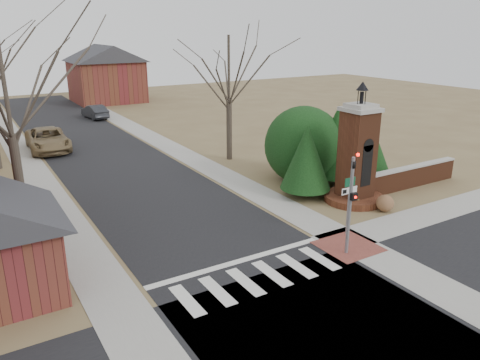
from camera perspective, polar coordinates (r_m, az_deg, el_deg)
ground at (r=17.63m, az=3.76°, el=-12.93°), size 120.00×120.00×0.00m
main_street at (r=36.54m, az=-16.38°, el=3.02°), size 8.00×70.00×0.01m
cross_street at (r=15.68m, az=10.34°, el=-17.59°), size 120.00×8.00×0.01m
crosswalk_zone at (r=18.19m, az=2.29°, el=-11.81°), size 8.00×2.20×0.02m
stop_bar at (r=19.30m, az=-0.20°, el=-9.91°), size 8.00×0.35×0.02m
sidewalk_right_main at (r=38.13m, az=-8.84°, el=4.16°), size 2.00×60.00×0.02m
sidewalk_left at (r=35.65m, az=-24.42°, el=1.75°), size 2.00×60.00×0.02m
curb_apron at (r=21.06m, az=13.05°, el=-7.89°), size 2.40×2.40×0.02m
traffic_signal_pole at (r=19.46m, az=13.39°, el=-1.88°), size 0.28×0.41×4.50m
sign_post at (r=21.48m, az=13.13°, el=-1.76°), size 0.90×0.07×2.75m
brick_gate_monument at (r=25.74m, az=14.01°, el=2.00°), size 3.20×3.20×6.47m
brick_garden_wall at (r=29.43m, az=20.01°, el=0.39°), size 7.50×0.50×1.30m
house_distant_right at (r=62.81m, az=-16.04°, el=12.51°), size 8.80×8.80×7.30m
evergreen_near at (r=25.95m, az=8.09°, el=2.80°), size 2.80×2.80×4.10m
evergreen_mid at (r=28.87m, az=11.73°, el=4.79°), size 3.40×3.40×4.70m
evergreen_far at (r=29.74m, az=15.79°, el=3.47°), size 2.40×2.40×3.30m
evergreen_mass at (r=28.91m, az=7.76°, el=4.61°), size 4.80×4.80×4.80m
bare_tree_0 at (r=21.41m, az=-27.12°, el=12.50°), size 8.05×8.05×11.15m
bare_tree_3 at (r=32.73m, az=-1.38°, el=13.95°), size 7.00×7.00×9.70m
pickup_truck at (r=39.03m, az=-22.39°, el=4.59°), size 3.04×6.21×1.70m
distant_car at (r=51.41m, az=-17.30°, el=7.97°), size 1.97×4.46×1.42m
dry_shrub_left at (r=25.76m, az=13.69°, el=-2.19°), size 0.72×0.72×0.72m
dry_shrub_right at (r=25.24m, az=17.27°, el=-2.72°), size 0.90×0.90×0.90m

